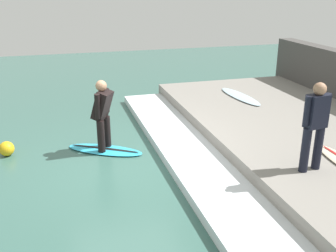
{
  "coord_description": "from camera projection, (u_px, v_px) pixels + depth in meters",
  "views": [
    {
      "loc": [
        -1.23,
        -7.49,
        3.56
      ],
      "look_at": [
        0.92,
        0.0,
        0.7
      ],
      "focal_mm": 42.0,
      "sensor_mm": 36.0,
      "label": 1
    }
  ],
  "objects": [
    {
      "name": "ground_plane",
      "position": [
        126.0,
        161.0,
        8.31
      ],
      "size": [
        28.0,
        28.0,
        0.0
      ],
      "primitive_type": "plane",
      "color": "#386056"
    },
    {
      "name": "concrete_ledge",
      "position": [
        297.0,
        132.0,
        9.29
      ],
      "size": [
        4.4,
        9.08,
        0.44
      ],
      "primitive_type": "cube",
      "color": "gray",
      "rests_on": "ground_plane"
    },
    {
      "name": "wave_foam_crest",
      "position": [
        185.0,
        150.0,
        8.61
      ],
      "size": [
        1.18,
        8.62,
        0.19
      ],
      "primitive_type": "cube",
      "color": "silver",
      "rests_on": "ground_plane"
    },
    {
      "name": "surfboard_riding",
      "position": [
        105.0,
        150.0,
        8.8
      ],
      "size": [
        1.79,
        1.4,
        0.07
      ],
      "color": "#2DADD1",
      "rests_on": "ground_plane"
    },
    {
      "name": "surfer_riding",
      "position": [
        103.0,
        112.0,
        8.49
      ],
      "size": [
        0.57,
        0.59,
        1.56
      ],
      "color": "black",
      "rests_on": "surfboard_riding"
    },
    {
      "name": "surfer_waiting_near",
      "position": [
        315.0,
        122.0,
        6.64
      ],
      "size": [
        0.53,
        0.27,
        1.58
      ],
      "color": "black",
      "rests_on": "concrete_ledge"
    },
    {
      "name": "surfboard_spare",
      "position": [
        240.0,
        96.0,
        11.3
      ],
      "size": [
        0.64,
        2.03,
        0.06
      ],
      "color": "silver",
      "rests_on": "concrete_ledge"
    },
    {
      "name": "marker_buoy",
      "position": [
        7.0,
        149.0,
        8.52
      ],
      "size": [
        0.32,
        0.32,
        0.32
      ],
      "primitive_type": "sphere",
      "color": "yellow",
      "rests_on": "ground_plane"
    }
  ]
}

